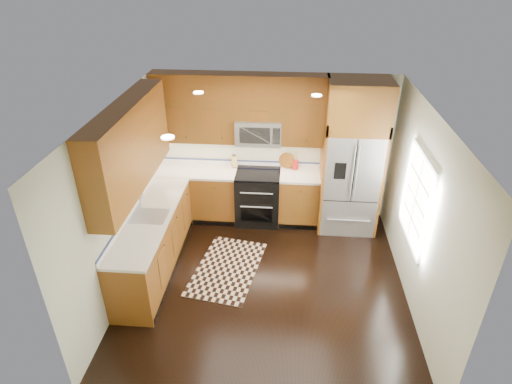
# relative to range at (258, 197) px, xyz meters

# --- Properties ---
(ground) EXTENTS (4.00, 4.00, 0.00)m
(ground) POSITION_rel_range_xyz_m (0.25, -1.67, -0.47)
(ground) COLOR black
(ground) RESTS_ON ground
(wall_back) EXTENTS (4.00, 0.02, 2.60)m
(wall_back) POSITION_rel_range_xyz_m (0.25, 0.33, 0.83)
(wall_back) COLOR beige
(wall_back) RESTS_ON ground
(wall_left) EXTENTS (0.02, 4.00, 2.60)m
(wall_left) POSITION_rel_range_xyz_m (-1.75, -1.67, 0.83)
(wall_left) COLOR beige
(wall_left) RESTS_ON ground
(wall_right) EXTENTS (0.02, 4.00, 2.60)m
(wall_right) POSITION_rel_range_xyz_m (2.25, -1.67, 0.83)
(wall_right) COLOR beige
(wall_right) RESTS_ON ground
(window) EXTENTS (0.04, 1.10, 1.30)m
(window) POSITION_rel_range_xyz_m (2.23, -1.47, 0.93)
(window) COLOR white
(window) RESTS_ON ground
(base_cabinets) EXTENTS (2.85, 3.00, 0.90)m
(base_cabinets) POSITION_rel_range_xyz_m (-0.98, -0.77, -0.02)
(base_cabinets) COLOR brown
(base_cabinets) RESTS_ON ground
(countertop) EXTENTS (2.86, 3.01, 0.04)m
(countertop) POSITION_rel_range_xyz_m (-0.84, -0.65, 0.45)
(countertop) COLOR beige
(countertop) RESTS_ON base_cabinets
(upper_cabinets) EXTENTS (2.85, 3.00, 1.15)m
(upper_cabinets) POSITION_rel_range_xyz_m (-0.90, -0.58, 1.56)
(upper_cabinets) COLOR brown
(upper_cabinets) RESTS_ON ground
(range) EXTENTS (0.76, 0.67, 0.95)m
(range) POSITION_rel_range_xyz_m (0.00, 0.00, 0.00)
(range) COLOR black
(range) RESTS_ON ground
(microwave) EXTENTS (0.76, 0.40, 0.42)m
(microwave) POSITION_rel_range_xyz_m (-0.00, 0.13, 1.19)
(microwave) COLOR #B2B2B7
(microwave) RESTS_ON ground
(refrigerator) EXTENTS (0.98, 0.75, 2.60)m
(refrigerator) POSITION_rel_range_xyz_m (1.55, -0.04, 0.83)
(refrigerator) COLOR #B2B2B7
(refrigerator) RESTS_ON ground
(sink_faucet) EXTENTS (0.54, 0.44, 0.37)m
(sink_faucet) POSITION_rel_range_xyz_m (-1.48, -1.44, 0.52)
(sink_faucet) COLOR #B2B2B7
(sink_faucet) RESTS_ON countertop
(rug) EXTENTS (1.14, 1.63, 0.01)m
(rug) POSITION_rel_range_xyz_m (-0.36, -1.41, -0.46)
(rug) COLOR black
(rug) RESTS_ON ground
(knife_block) EXTENTS (0.12, 0.14, 0.24)m
(knife_block) POSITION_rel_range_xyz_m (-0.44, 0.24, 0.57)
(knife_block) COLOR tan
(knife_block) RESTS_ON countertop
(utensil_crock) EXTENTS (0.13, 0.13, 0.33)m
(utensil_crock) POSITION_rel_range_xyz_m (0.63, 0.23, 0.58)
(utensil_crock) COLOR #B11D15
(utensil_crock) RESTS_ON countertop
(cutting_board) EXTENTS (0.37, 0.37, 0.02)m
(cutting_board) POSITION_rel_range_xyz_m (0.48, 0.27, 0.48)
(cutting_board) COLOR brown
(cutting_board) RESTS_ON countertop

